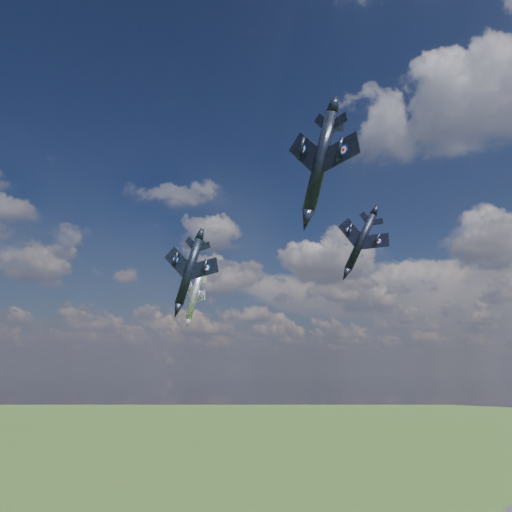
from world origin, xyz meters
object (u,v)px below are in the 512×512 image
Objects in this scene: jet_high_navy at (361,242)px; jet_left_silver at (194,297)px; jet_right_navy at (320,162)px; jet_lead_navy at (189,271)px.

jet_left_silver is (-44.22, -0.93, -6.71)m from jet_high_navy.
jet_high_navy reaches higher than jet_right_navy.
jet_high_navy is at bearing 15.84° from jet_left_silver.
jet_high_navy reaches higher than jet_left_silver.
jet_right_navy reaches higher than jet_lead_navy.
jet_high_navy is 44.74m from jet_left_silver.
jet_left_silver is (-22.89, 23.52, 0.19)m from jet_lead_navy.
jet_lead_navy is at bearing 163.40° from jet_right_navy.
jet_left_silver is (-61.23, 41.47, -3.90)m from jet_right_navy.
jet_high_navy is 1.04× the size of jet_left_silver.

